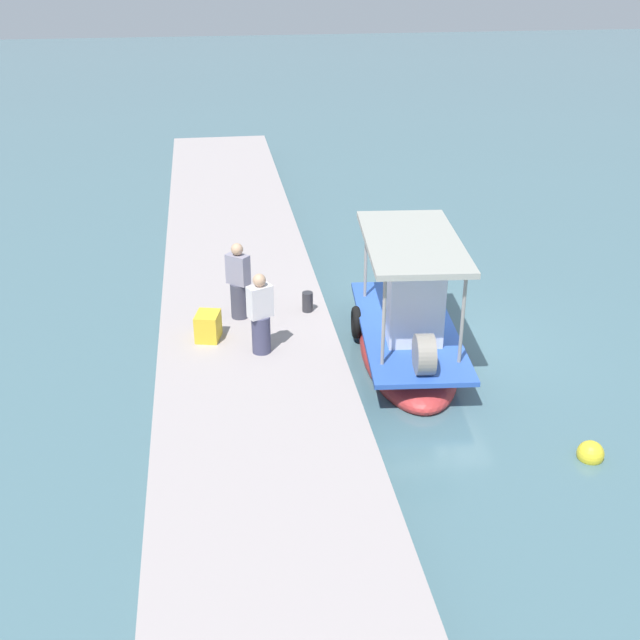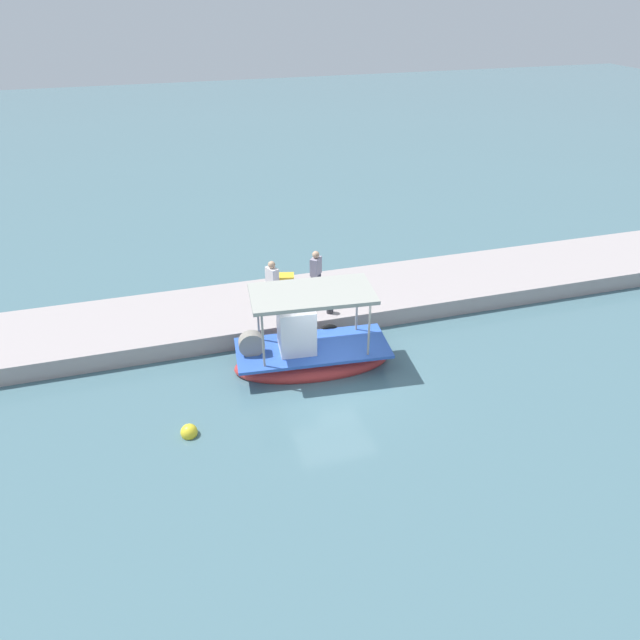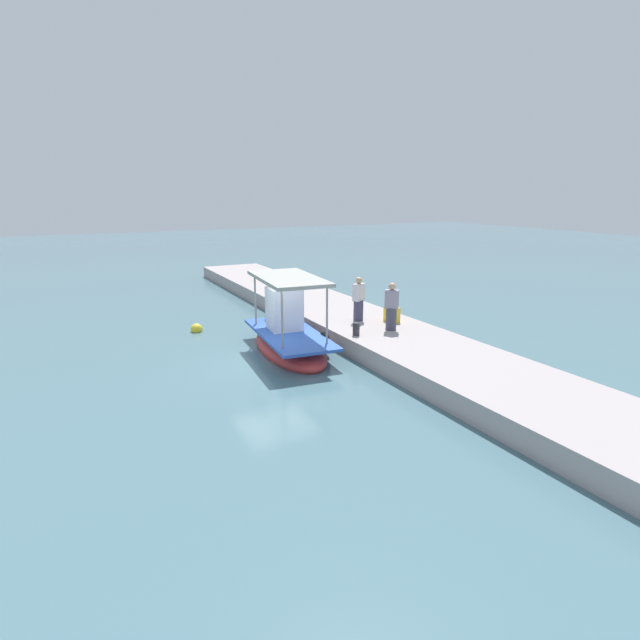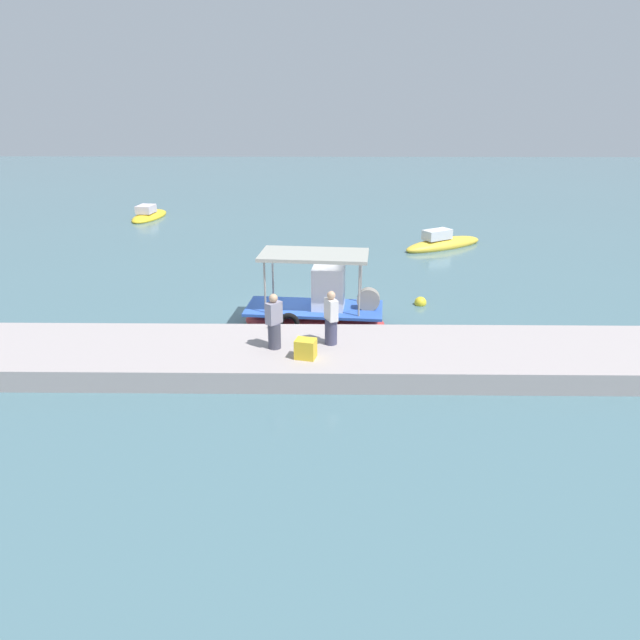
% 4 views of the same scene
% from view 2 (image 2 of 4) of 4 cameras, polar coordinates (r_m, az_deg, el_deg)
% --- Properties ---
extents(ground_plane, '(120.00, 120.00, 0.00)m').
position_cam_2_polar(ground_plane, '(18.30, 1.15, -5.46)').
color(ground_plane, slate).
extents(dock_quay, '(36.00, 3.70, 0.64)m').
position_cam_2_polar(dock_quay, '(21.46, -2.10, 1.49)').
color(dock_quay, '#A39897').
rests_on(dock_quay, ground_plane).
extents(main_fishing_boat, '(5.18, 2.43, 3.01)m').
position_cam_2_polar(main_fishing_boat, '(18.46, -1.04, -3.12)').
color(main_fishing_boat, '#C03534').
rests_on(main_fishing_boat, ground_plane).
extents(fisherman_near_bollard, '(0.50, 0.54, 1.69)m').
position_cam_2_polar(fisherman_near_bollard, '(20.56, -4.69, 3.44)').
color(fisherman_near_bollard, '#3F3F5B').
rests_on(fisherman_near_bollard, dock_quay).
extents(fisherman_by_crate, '(0.53, 0.54, 1.71)m').
position_cam_2_polar(fisherman_by_crate, '(21.20, -0.41, 4.46)').
color(fisherman_by_crate, '#404151').
rests_on(fisherman_by_crate, dock_quay).
extents(mooring_bollard, '(0.24, 0.24, 0.45)m').
position_cam_2_polar(mooring_bollard, '(20.20, 0.98, 1.27)').
color(mooring_bollard, '#2D2D33').
rests_on(mooring_bollard, dock_quay).
extents(cargo_crate, '(0.67, 0.59, 0.57)m').
position_cam_2_polar(cargo_crate, '(21.82, -3.33, 3.78)').
color(cargo_crate, gold).
rests_on(cargo_crate, dock_quay).
extents(marker_buoy, '(0.47, 0.47, 0.47)m').
position_cam_2_polar(marker_buoy, '(16.50, -12.73, -10.70)').
color(marker_buoy, yellow).
rests_on(marker_buoy, ground_plane).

